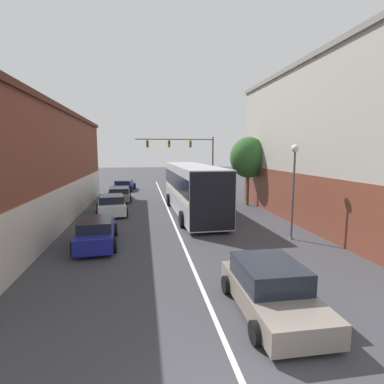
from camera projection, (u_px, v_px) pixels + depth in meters
lane_center_line at (170, 215)px, 21.35m from camera, size 0.14×46.76×0.01m
building_left_brick at (3, 165)px, 17.87m from camera, size 7.57×26.30×7.17m
building_right_storefront at (352, 143)px, 18.70m from camera, size 7.53×19.42×9.90m
bus at (192, 187)px, 21.53m from camera, size 3.13×11.84×3.54m
hatchback_foreground at (271, 289)px, 8.56m from camera, size 2.16×4.21×1.39m
parked_car_left_near at (96, 232)px, 14.54m from camera, size 2.17×4.55×1.33m
parked_car_left_mid at (119, 194)px, 27.53m from camera, size 2.32×4.54×1.22m
parked_car_left_far at (111, 205)px, 21.59m from camera, size 2.51×4.22×1.41m
parked_car_left_distant at (124, 185)px, 34.65m from camera, size 2.56×4.36×1.20m
traffic_signal_gantry at (187, 150)px, 34.29m from camera, size 8.94×0.36×6.14m
street_lamp at (294, 178)px, 15.14m from camera, size 0.38×0.38×4.88m
street_tree_near at (248, 158)px, 24.77m from camera, size 3.07×2.76×5.70m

